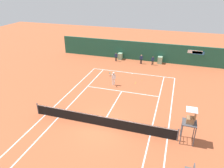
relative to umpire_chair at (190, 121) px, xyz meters
name	(u,v)px	position (x,y,z in m)	size (l,w,h in m)	color
ground_plane	(104,122)	(-6.66, 0.43, -1.79)	(80.00, 80.00, 0.01)	#B25633
tennis_net	(101,121)	(-6.66, -0.14, -1.29)	(12.10, 0.10, 1.07)	#4C4C51
sponsor_back_wall	(141,52)	(-6.64, 16.83, -0.45)	(25.00, 1.02, 2.78)	#1E5642
umpire_chair	(190,121)	(0.00, 0.00, 0.00)	(1.00, 1.00, 2.77)	#47474C
player_on_baseline	(113,78)	(-7.98, 7.45, -0.87)	(0.66, 0.64, 1.77)	white
ball_kid_centre_post	(153,60)	(-4.63, 15.35, -1.07)	(0.42, 0.20, 1.27)	black
ball_kid_left_post	(116,56)	(-10.01, 15.35, -1.06)	(0.43, 0.19, 1.28)	black
ball_kid_right_post	(141,59)	(-6.27, 15.35, -1.02)	(0.44, 0.23, 1.35)	black
tennis_ball_by_sideline	(135,83)	(-5.68, 8.57, -1.76)	(0.07, 0.07, 0.07)	#CCE033
tennis_ball_near_service_line	(136,82)	(-5.65, 8.91, -1.76)	(0.07, 0.07, 0.07)	#CCE033
tennis_ball_mid_court	(142,80)	(-5.07, 9.76, -1.76)	(0.07, 0.07, 0.07)	#CCE033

